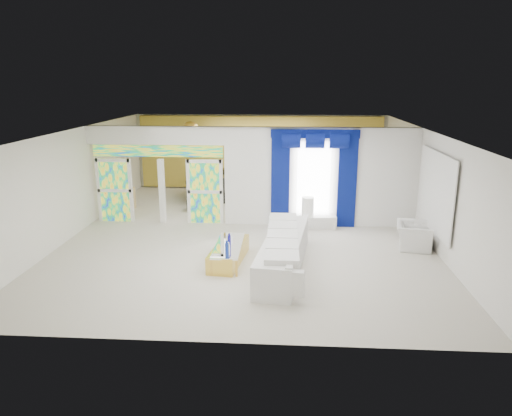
# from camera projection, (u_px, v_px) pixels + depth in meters

# --- Properties ---
(floor) EXTENTS (12.00, 12.00, 0.00)m
(floor) POSITION_uv_depth(u_px,v_px,m) (248.00, 233.00, 13.92)
(floor) COLOR #B7AF9E
(floor) RESTS_ON ground
(dividing_wall) EXTENTS (5.70, 0.18, 3.00)m
(dividing_wall) POSITION_uv_depth(u_px,v_px,m) (322.00, 177.00, 14.36)
(dividing_wall) COLOR white
(dividing_wall) RESTS_ON ground
(dividing_header) EXTENTS (4.30, 0.18, 0.55)m
(dividing_header) POSITION_uv_depth(u_px,v_px,m) (157.00, 135.00, 14.35)
(dividing_header) COLOR white
(dividing_header) RESTS_ON dividing_wall
(stained_panel_left) EXTENTS (0.95, 0.04, 2.00)m
(stained_panel_left) POSITION_uv_depth(u_px,v_px,m) (115.00, 190.00, 14.89)
(stained_panel_left) COLOR #994C3F
(stained_panel_left) RESTS_ON ground
(stained_panel_right) EXTENTS (0.95, 0.04, 2.00)m
(stained_panel_right) POSITION_uv_depth(u_px,v_px,m) (205.00, 192.00, 14.71)
(stained_panel_right) COLOR #994C3F
(stained_panel_right) RESTS_ON ground
(stained_transom) EXTENTS (4.00, 0.05, 0.35)m
(stained_transom) POSITION_uv_depth(u_px,v_px,m) (157.00, 151.00, 14.48)
(stained_transom) COLOR #994C3F
(stained_transom) RESTS_ON dividing_header
(window_pane) EXTENTS (1.00, 0.02, 2.30)m
(window_pane) POSITION_uv_depth(u_px,v_px,m) (314.00, 179.00, 14.29)
(window_pane) COLOR white
(window_pane) RESTS_ON dividing_wall
(blue_drape_left) EXTENTS (0.55, 0.10, 2.80)m
(blue_drape_left) POSITION_uv_depth(u_px,v_px,m) (280.00, 181.00, 14.34)
(blue_drape_left) COLOR #030445
(blue_drape_left) RESTS_ON ground
(blue_drape_right) EXTENTS (0.55, 0.10, 2.80)m
(blue_drape_right) POSITION_uv_depth(u_px,v_px,m) (347.00, 182.00, 14.21)
(blue_drape_right) COLOR #030445
(blue_drape_right) RESTS_ON ground
(blue_pelmet) EXTENTS (2.60, 0.12, 0.25)m
(blue_pelmet) POSITION_uv_depth(u_px,v_px,m) (315.00, 134.00, 13.90)
(blue_pelmet) COLOR #030445
(blue_pelmet) RESTS_ON dividing_wall
(wall_mirror) EXTENTS (0.04, 2.70, 1.90)m
(wall_mirror) POSITION_uv_depth(u_px,v_px,m) (436.00, 192.00, 12.24)
(wall_mirror) COLOR white
(wall_mirror) RESTS_ON ground
(gold_curtains) EXTENTS (9.70, 0.12, 2.90)m
(gold_curtains) POSITION_uv_depth(u_px,v_px,m) (260.00, 153.00, 19.21)
(gold_curtains) COLOR gold
(gold_curtains) RESTS_ON ground
(white_sofa) EXTENTS (1.31, 3.99, 0.75)m
(white_sofa) POSITION_uv_depth(u_px,v_px,m) (284.00, 253.00, 11.30)
(white_sofa) COLOR silver
(white_sofa) RESTS_ON ground
(coffee_table) EXTENTS (0.86, 1.97, 0.42)m
(coffee_table) POSITION_uv_depth(u_px,v_px,m) (229.00, 254.00, 11.71)
(coffee_table) COLOR gold
(coffee_table) RESTS_ON ground
(console_table) EXTENTS (1.15, 0.47, 0.37)m
(console_table) POSITION_uv_depth(u_px,v_px,m) (317.00, 222.00, 14.38)
(console_table) COLOR silver
(console_table) RESTS_ON ground
(table_lamp) EXTENTS (0.36, 0.36, 0.58)m
(table_lamp) POSITION_uv_depth(u_px,v_px,m) (308.00, 207.00, 14.28)
(table_lamp) COLOR white
(table_lamp) RESTS_ON console_table
(armchair) EXTENTS (1.09, 1.19, 0.67)m
(armchair) POSITION_uv_depth(u_px,v_px,m) (413.00, 236.00, 12.67)
(armchair) COLOR silver
(armchair) RESTS_ON ground
(grand_piano) EXTENTS (1.96, 2.24, 0.95)m
(grand_piano) POSITION_uv_depth(u_px,v_px,m) (208.00, 186.00, 17.91)
(grand_piano) COLOR black
(grand_piano) RESTS_ON ground
(piano_bench) EXTENTS (1.03, 0.66, 0.32)m
(piano_bench) POSITION_uv_depth(u_px,v_px,m) (201.00, 205.00, 16.45)
(piano_bench) COLOR black
(piano_bench) RESTS_ON ground
(tv_console) EXTENTS (0.59, 0.55, 0.75)m
(tv_console) POSITION_uv_depth(u_px,v_px,m) (126.00, 198.00, 16.46)
(tv_console) COLOR tan
(tv_console) RESTS_ON ground
(chandelier) EXTENTS (0.60, 0.60, 0.60)m
(chandelier) POSITION_uv_depth(u_px,v_px,m) (190.00, 130.00, 16.65)
(chandelier) COLOR gold
(chandelier) RESTS_ON ceiling
(decanters) EXTENTS (0.14, 0.99, 0.28)m
(decanters) POSITION_uv_depth(u_px,v_px,m) (229.00, 244.00, 11.46)
(decanters) COLOR navy
(decanters) RESTS_ON coffee_table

